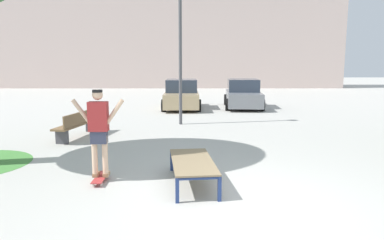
% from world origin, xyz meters
% --- Properties ---
extents(ground_plane, '(120.00, 120.00, 0.00)m').
position_xyz_m(ground_plane, '(0.00, 0.00, 0.00)').
color(ground_plane, '#B7B5AD').
extents(building_facade, '(35.76, 4.00, 15.74)m').
position_xyz_m(building_facade, '(-3.73, 31.13, 7.87)').
color(building_facade, beige).
rests_on(building_facade, ground).
extents(skate_box, '(0.95, 1.97, 0.46)m').
position_xyz_m(skate_box, '(-0.70, 0.98, 0.41)').
color(skate_box, navy).
rests_on(skate_box, ground).
extents(skateboard, '(0.21, 0.80, 0.09)m').
position_xyz_m(skateboard, '(-2.48, 1.15, 0.08)').
color(skateboard, '#B23333').
rests_on(skateboard, ground).
extents(skater, '(1.00, 0.28, 1.69)m').
position_xyz_m(skater, '(-2.48, 1.15, 1.07)').
color(skater, beige).
rests_on(skater, skateboard).
extents(car_tan, '(1.95, 4.21, 1.50)m').
position_xyz_m(car_tan, '(-1.18, 13.00, 0.69)').
color(car_tan, tan).
rests_on(car_tan, ground).
extents(car_grey, '(2.14, 4.31, 1.50)m').
position_xyz_m(car_grey, '(2.07, 13.34, 0.69)').
color(car_grey, slate).
rests_on(car_grey, ground).
extents(park_bench, '(0.83, 2.44, 0.83)m').
position_xyz_m(park_bench, '(-4.19, 5.43, 0.45)').
color(park_bench, brown).
rests_on(park_bench, ground).
extents(light_post, '(0.36, 0.36, 5.83)m').
position_xyz_m(light_post, '(-1.10, 7.93, 3.83)').
color(light_post, '#4C4C51').
rests_on(light_post, ground).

